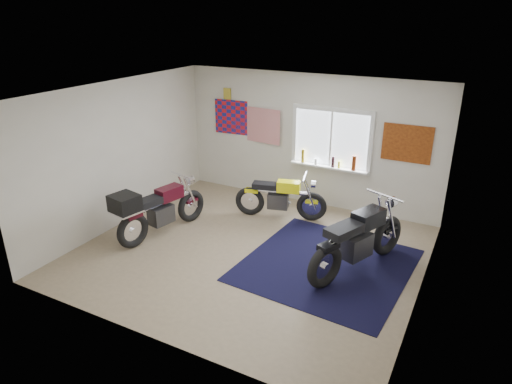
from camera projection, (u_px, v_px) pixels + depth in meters
The scene contains 10 objects.
ground at pixel (251, 252), 7.79m from camera, with size 5.50×5.50×0.00m, color #9E896B.
room_shell at pixel (250, 161), 7.17m from camera, with size 5.50×5.50×5.50m.
navy_rug at pixel (327, 265), 7.39m from camera, with size 2.50×2.60×0.01m, color black.
window_assembly at pixel (331, 143), 9.08m from camera, with size 1.66×0.17×1.26m.
oil_bottles at pixel (333, 161), 9.12m from camera, with size 1.16×0.09×0.30m.
flag_display at pixel (227, 94), 9.83m from camera, with size 1.60×0.10×1.17m.
triumph_poster at pixel (407, 144), 8.40m from camera, with size 0.90×0.03×0.70m, color #A54C14.
yellow_triumph at pixel (280, 198), 8.93m from camera, with size 1.79×0.68×0.92m.
black_chrome_bike at pixel (358, 241), 7.10m from camera, with size 1.03×2.11×1.14m.
maroon_tourer at pixel (156, 210), 8.14m from camera, with size 0.81×2.00×1.01m.
Camera 1 is at (3.26, -6.00, 3.88)m, focal length 32.00 mm.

